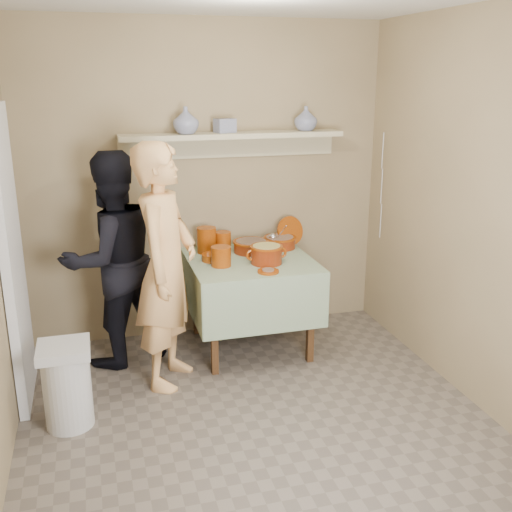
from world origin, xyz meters
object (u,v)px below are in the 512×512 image
object	(u,v)px
person_helper	(112,260)
cazuela_rice	(266,253)
trash_bin	(67,385)
person_cook	(166,267)
serving_table	(250,273)

from	to	relation	value
person_helper	cazuela_rice	size ratio (longest dim) A/B	4.99
trash_bin	person_helper	bearing A→B (deg)	67.57
cazuela_rice	trash_bin	world-z (taller)	cazuela_rice
person_cook	cazuela_rice	xyz separation A→B (m)	(0.80, 0.23, -0.03)
trash_bin	cazuela_rice	bearing A→B (deg)	23.56
person_cook	trash_bin	bearing A→B (deg)	147.39
person_cook	cazuela_rice	distance (m)	0.84
person_cook	cazuela_rice	size ratio (longest dim) A/B	5.30
serving_table	cazuela_rice	world-z (taller)	cazuela_rice
person_helper	trash_bin	xyz separation A→B (m)	(-0.36, -0.86, -0.54)
person_cook	trash_bin	xyz separation A→B (m)	(-0.71, -0.43, -0.59)
serving_table	trash_bin	size ratio (longest dim) A/B	1.74
person_cook	trash_bin	world-z (taller)	person_cook
person_helper	serving_table	size ratio (longest dim) A/B	1.69
person_helper	trash_bin	size ratio (longest dim) A/B	2.94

